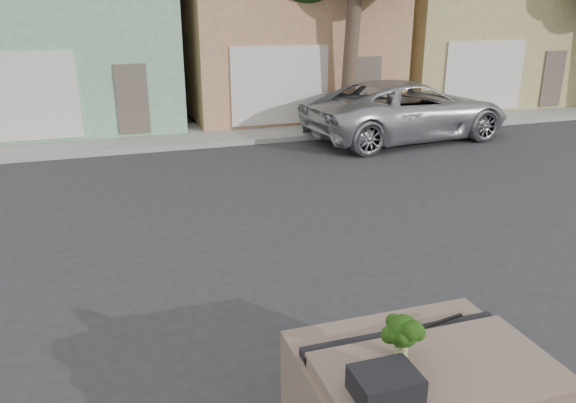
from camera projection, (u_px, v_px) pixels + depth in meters
ground_plane at (304, 301)px, 7.71m from camera, size 120.00×120.00×0.00m
sidewalk at (188, 135)px, 17.09m from camera, size 40.00×3.00×0.15m
townhouse_mint at (56, 6)px, 18.41m from camera, size 7.20×8.20×7.55m
townhouse_tan at (274, 6)px, 20.61m from camera, size 7.20×8.20×7.55m
townhouse_beige at (451, 6)px, 22.82m from camera, size 7.20×8.20×7.55m
silver_pickup at (405, 139)px, 16.98m from camera, size 6.56×3.60×1.74m
instrument_hump at (385, 384)px, 4.13m from camera, size 0.48×0.38×0.20m
wiper_arm at (433, 324)px, 5.07m from camera, size 0.69×0.15×0.02m
broccoli at (402, 337)px, 4.55m from camera, size 0.46×0.46×0.40m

